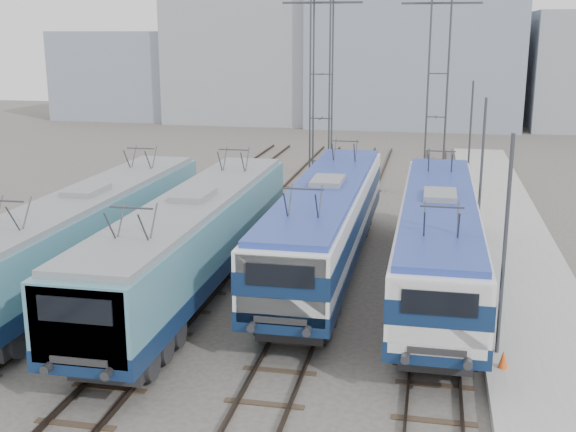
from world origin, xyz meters
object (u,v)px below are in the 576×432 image
at_px(locomotive_far_left, 86,230).
at_px(catenary_tower_east, 437,89).
at_px(locomotive_center_right, 326,218).
at_px(mast_front, 504,252).
at_px(mast_rear, 470,139).
at_px(catenary_tower_west, 321,89).
at_px(mast_mid, 481,175).
at_px(locomotive_far_right, 438,234).
at_px(locomotive_center_left, 193,238).
at_px(safety_cone, 503,359).

xyz_separation_m(locomotive_far_left, catenary_tower_east, (13.25, 18.06, 4.38)).
bearing_deg(locomotive_center_right, mast_front, -48.73).
relative_size(locomotive_center_right, mast_rear, 2.67).
bearing_deg(catenary_tower_west, catenary_tower_east, 17.10).
distance_m(catenary_tower_west, mast_mid, 12.16).
bearing_deg(mast_front, mast_mid, 90.00).
height_order(locomotive_center_right, locomotive_far_right, locomotive_center_right).
xyz_separation_m(mast_front, mast_rear, (0.00, 24.00, 0.00)).
relative_size(catenary_tower_west, mast_rear, 1.71).
xyz_separation_m(locomotive_center_right, mast_rear, (6.35, 16.76, 1.12)).
xyz_separation_m(catenary_tower_west, catenary_tower_east, (6.50, 2.00, 0.00)).
relative_size(locomotive_center_left, locomotive_far_right, 1.02).
relative_size(locomotive_far_left, mast_front, 2.60).
relative_size(catenary_tower_east, safety_cone, 21.48).
distance_m(catenary_tower_west, mast_front, 22.00).
bearing_deg(mast_rear, locomotive_center_left, -117.94).
relative_size(locomotive_far_left, catenary_tower_west, 1.52).
distance_m(catenary_tower_east, mast_mid, 10.69).
bearing_deg(catenary_tower_east, mast_mid, -78.14).
bearing_deg(locomotive_far_left, mast_rear, 52.57).
height_order(locomotive_center_right, mast_rear, mast_rear).
distance_m(locomotive_far_left, locomotive_far_right, 13.63).
distance_m(locomotive_center_left, mast_front, 11.47).
height_order(locomotive_far_left, safety_cone, locomotive_far_left).
bearing_deg(catenary_tower_east, catenary_tower_west, -162.90).
bearing_deg(locomotive_center_right, locomotive_center_left, -140.60).
xyz_separation_m(locomotive_far_right, mast_rear, (1.85, 18.15, 1.17)).
bearing_deg(locomotive_center_right, catenary_tower_west, 100.00).
xyz_separation_m(locomotive_far_right, catenary_tower_east, (-0.25, 16.15, 4.32)).
bearing_deg(mast_mid, locomotive_far_right, -106.73).
height_order(locomotive_center_left, mast_front, mast_front).
bearing_deg(mast_mid, catenary_tower_east, 101.86).
distance_m(locomotive_center_right, mast_rear, 17.96).
bearing_deg(locomotive_far_left, locomotive_center_right, 20.09).
height_order(locomotive_far_left, mast_front, mast_front).
distance_m(catenary_tower_west, catenary_tower_east, 6.80).
bearing_deg(safety_cone, locomotive_far_right, 105.62).
xyz_separation_m(locomotive_center_left, mast_mid, (10.85, 8.46, 1.18)).
relative_size(mast_front, mast_mid, 1.00).
height_order(locomotive_far_right, catenary_tower_west, catenary_tower_west).
bearing_deg(mast_mid, locomotive_center_left, -142.05).
xyz_separation_m(locomotive_far_right, mast_front, (1.85, -5.85, 1.17)).
height_order(mast_front, mast_mid, same).
height_order(locomotive_far_right, mast_front, mast_front).
bearing_deg(catenary_tower_west, locomotive_center_left, -97.78).
xyz_separation_m(catenary_tower_west, mast_rear, (8.60, 4.00, -3.14)).
bearing_deg(locomotive_center_right, mast_rear, 69.25).
distance_m(catenary_tower_east, mast_front, 22.32).
bearing_deg(locomotive_far_left, locomotive_center_left, -5.15).
xyz_separation_m(mast_mid, mast_rear, (0.00, 12.00, 0.00)).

